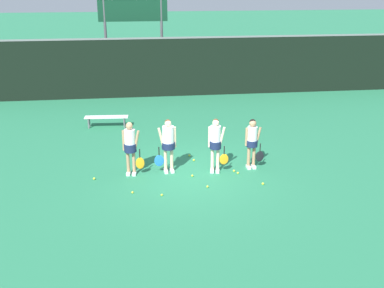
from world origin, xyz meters
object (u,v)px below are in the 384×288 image
tennis_ball_5 (192,176)px  tennis_ball_3 (238,173)px  tennis_ball_10 (189,155)px  bench_courtside (106,118)px  tennis_ball_4 (94,179)px  tennis_ball_8 (219,158)px  scoreboard (133,17)px  tennis_ball_9 (234,171)px  tennis_ball_2 (194,160)px  player_0 (130,144)px  tennis_ball_1 (263,184)px  tennis_ball_6 (132,192)px  player_3 (252,140)px  tennis_ball_0 (162,195)px  player_1 (168,141)px  tennis_ball_7 (207,187)px  player_2 (216,141)px

tennis_ball_5 → tennis_ball_3: bearing=0.9°
tennis_ball_3 → tennis_ball_10: (-1.32, 1.63, 0.00)m
bench_courtside → tennis_ball_3: bench_courtside is taller
tennis_ball_4 → tennis_ball_8: 4.19m
scoreboard → tennis_ball_5: scoreboard is taller
tennis_ball_5 → tennis_ball_9: same height
tennis_ball_2 → player_0: bearing=-158.2°
tennis_ball_1 → tennis_ball_4: same height
tennis_ball_1 → tennis_ball_3: bearing=123.0°
player_0 → tennis_ball_6: bearing=-80.0°
tennis_ball_6 → tennis_ball_9: (3.17, 1.10, 0.00)m
player_3 → tennis_ball_10: size_ratio=24.23×
tennis_ball_3 → tennis_ball_4: 4.40m
player_3 → tennis_ball_6: player_3 is taller
tennis_ball_0 → tennis_ball_3: (2.44, 1.19, 0.00)m
scoreboard → tennis_ball_10: scoreboard is taller
bench_courtside → tennis_ball_5: 5.96m
player_3 → tennis_ball_10: bearing=143.6°
player_1 → tennis_ball_2: bearing=36.3°
player_1 → tennis_ball_8: player_1 is taller
player_1 → tennis_ball_10: (0.80, 1.20, -0.99)m
tennis_ball_3 → tennis_ball_8: (-0.37, 1.28, 0.00)m
tennis_ball_10 → tennis_ball_4: bearing=-154.1°
tennis_ball_7 → player_3: bearing=37.8°
tennis_ball_3 → tennis_ball_10: same height
tennis_ball_7 → scoreboard: bearing=98.9°
tennis_ball_7 → tennis_ball_9: bearing=45.0°
tennis_ball_9 → tennis_ball_10: bearing=130.3°
player_3 → tennis_ball_5: bearing=-170.2°
player_3 → tennis_ball_5: 2.20m
player_1 → tennis_ball_1: 3.13m
tennis_ball_4 → tennis_ball_5: 2.97m
player_0 → tennis_ball_3: player_0 is taller
player_3 → tennis_ball_7: bearing=-145.1°
tennis_ball_0 → tennis_ball_4: (-1.96, 1.33, 0.00)m
player_0 → player_3: size_ratio=1.04×
tennis_ball_1 → tennis_ball_5: 2.15m
tennis_ball_2 → tennis_ball_10: 0.44m
tennis_ball_1 → player_1: bearing=154.4°
player_3 → tennis_ball_2: 2.13m
bench_courtside → player_3: player_3 is taller
tennis_ball_7 → tennis_ball_8: tennis_ball_8 is taller
tennis_ball_0 → tennis_ball_5: (1.01, 1.17, 0.00)m
player_2 → tennis_ball_10: 1.81m
bench_courtside → player_1: bearing=-62.2°
tennis_ball_0 → tennis_ball_8: tennis_ball_8 is taller
tennis_ball_4 → tennis_ball_6: bearing=-43.0°
tennis_ball_1 → tennis_ball_0: bearing=-173.6°
tennis_ball_4 → tennis_ball_6: size_ratio=1.11×
scoreboard → tennis_ball_2: (1.78, -10.24, -3.81)m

